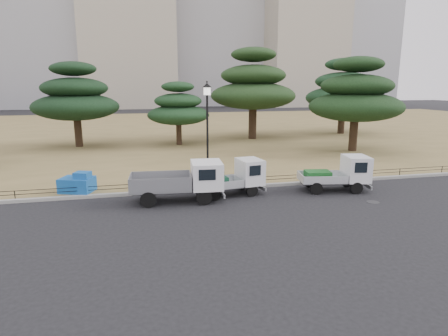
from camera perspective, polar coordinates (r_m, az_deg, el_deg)
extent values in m
plane|color=black|center=(17.46, 1.51, -5.55)|extent=(220.00, 220.00, 0.00)
cube|color=olive|center=(47.15, -8.03, 5.83)|extent=(120.00, 56.00, 0.15)
cube|color=gray|center=(19.86, -0.40, -3.08)|extent=(120.00, 0.25, 0.16)
cylinder|color=black|center=(17.26, -3.04, -4.50)|extent=(0.74, 0.20, 0.73)
cylinder|color=black|center=(18.77, -3.53, -3.12)|extent=(0.74, 0.20, 0.73)
cylinder|color=black|center=(17.21, -11.47, -4.79)|extent=(0.74, 0.20, 0.73)
cylinder|color=black|center=(18.72, -11.26, -3.38)|extent=(0.74, 0.20, 0.73)
cube|color=#2D2D30|center=(17.89, -7.22, -3.33)|extent=(4.14, 1.19, 0.13)
cube|color=gray|center=(17.79, -9.62, -2.11)|extent=(2.95, 1.82, 0.71)
cube|color=white|center=(17.81, -2.65, -1.03)|extent=(1.55, 1.84, 1.25)
cylinder|color=black|center=(18.63, 4.28, -3.48)|extent=(0.60, 0.23, 0.59)
cylinder|color=black|center=(19.76, 2.69, -2.53)|extent=(0.60, 0.23, 0.59)
cylinder|color=black|center=(17.91, -1.42, -4.10)|extent=(0.60, 0.23, 0.59)
cylinder|color=black|center=(19.08, -2.72, -3.07)|extent=(0.60, 0.23, 0.59)
cube|color=#2D2D30|center=(18.79, 0.83, -2.87)|extent=(3.23, 1.14, 0.14)
cube|color=silver|center=(18.53, -0.82, -2.25)|extent=(2.34, 1.62, 0.39)
cube|color=silver|center=(19.05, 3.95, -0.51)|extent=(1.28, 1.58, 1.26)
cube|color=#185437|center=(18.43, -1.46, -2.01)|extent=(1.31, 1.02, 0.43)
cylinder|color=black|center=(20.17, 19.54, -2.89)|extent=(0.64, 0.27, 0.62)
cylinder|color=black|center=(21.39, 18.18, -1.94)|extent=(0.64, 0.27, 0.62)
cylinder|color=black|center=(19.48, 13.91, -3.06)|extent=(0.64, 0.27, 0.62)
cylinder|color=black|center=(20.75, 12.85, -2.06)|extent=(0.64, 0.27, 0.62)
cube|color=#2D2D30|center=(20.40, 16.25, -2.08)|extent=(3.41, 1.36, 0.14)
cube|color=silver|center=(20.14, 14.68, -1.35)|extent=(2.51, 1.80, 0.41)
cube|color=silver|center=(20.65, 19.45, -0.06)|extent=(1.41, 1.71, 1.31)
cube|color=#1A5B22|center=(20.05, 14.07, -1.08)|extent=(1.41, 1.13, 0.45)
cylinder|color=black|center=(19.97, -2.46, -2.57)|extent=(0.41, 0.41, 0.15)
cylinder|color=black|center=(19.49, -2.53, 4.23)|extent=(0.11, 0.11, 4.63)
cylinder|color=white|center=(19.30, -2.60, 11.61)|extent=(0.37, 0.37, 0.37)
cone|color=black|center=(19.29, -2.61, 12.50)|extent=(0.48, 0.48, 0.23)
cylinder|color=black|center=(19.93, -0.49, -2.22)|extent=(38.00, 0.03, 0.03)
cylinder|color=black|center=(19.88, -0.50, -1.71)|extent=(38.00, 0.03, 0.03)
cylinder|color=black|center=(19.93, -0.49, -2.22)|extent=(0.04, 0.04, 0.40)
cube|color=#165BB2|center=(20.26, -21.47, -2.38)|extent=(1.85, 1.60, 0.73)
cube|color=#165BB2|center=(19.95, -20.77, -1.01)|extent=(0.90, 0.83, 0.31)
cylinder|color=#2D2D30|center=(19.11, 21.76, -4.84)|extent=(0.60, 0.60, 0.01)
cylinder|color=black|center=(35.24, -21.34, 5.35)|extent=(0.64, 0.64, 2.83)
ellipsoid|color=black|center=(35.08, -21.60, 8.67)|extent=(7.26, 7.26, 2.32)
ellipsoid|color=black|center=(35.04, -21.81, 11.26)|extent=(5.54, 5.54, 1.77)
ellipsoid|color=black|center=(35.06, -22.02, 13.85)|extent=(3.83, 3.83, 1.22)
cylinder|color=black|center=(34.23, -6.88, 5.39)|extent=(0.49, 0.49, 2.19)
ellipsoid|color=#163319|center=(34.08, -6.95, 8.04)|extent=(5.53, 5.53, 1.77)
ellipsoid|color=#163319|center=(34.01, -7.01, 10.11)|extent=(4.22, 4.22, 1.35)
ellipsoid|color=#163319|center=(33.98, -7.06, 12.19)|extent=(2.92, 2.92, 0.93)
cylinder|color=black|center=(37.97, 4.37, 7.11)|extent=(0.78, 0.78, 3.49)
ellipsoid|color=#1C3417|center=(37.82, 4.44, 10.92)|extent=(8.39, 8.39, 2.69)
ellipsoid|color=#1C3417|center=(37.82, 4.49, 13.89)|extent=(6.41, 6.41, 2.05)
ellipsoid|color=#1C3417|center=(37.92, 4.54, 16.86)|extent=(4.43, 4.43, 1.42)
cylinder|color=black|center=(32.43, 19.12, 5.06)|extent=(0.66, 0.66, 2.93)
ellipsoid|color=black|center=(32.26, 19.39, 8.80)|extent=(7.44, 7.44, 2.38)
ellipsoid|color=black|center=(32.21, 19.60, 11.72)|extent=(5.68, 5.68, 1.82)
ellipsoid|color=black|center=(32.26, 19.82, 14.64)|extent=(3.92, 3.92, 1.26)
cylinder|color=black|center=(44.12, 17.47, 7.12)|extent=(0.72, 0.72, 3.20)
ellipsoid|color=#16331B|center=(43.99, 17.67, 10.12)|extent=(8.16, 8.16, 2.61)
ellipsoid|color=#16331B|center=(43.97, 17.83, 12.46)|extent=(6.23, 6.23, 1.99)
ellipsoid|color=#16331B|center=(44.03, 17.98, 14.80)|extent=(4.30, 4.30, 1.38)
cube|color=#AAA08C|center=(109.18, 11.74, 21.99)|extent=(20.00, 18.00, 48.00)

